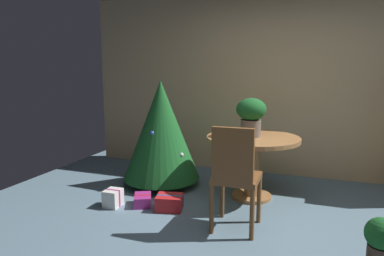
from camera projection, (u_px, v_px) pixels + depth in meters
name	position (u px, v px, depth m)	size (l,w,h in m)	color
ground_plane	(260.00, 244.00, 3.06)	(6.60, 6.60, 0.00)	slate
back_wall_panel	(288.00, 84.00, 4.88)	(6.00, 0.10, 2.60)	tan
round_dining_table	(253.00, 152.00, 4.06)	(1.08, 1.08, 0.74)	#9E6B3D
flower_vase	(251.00, 114.00, 4.00)	(0.35, 0.35, 0.45)	#665B51
wooden_chair_near	(235.00, 173.00, 3.20)	(0.42, 0.43, 1.01)	brown
holiday_tree	(161.00, 130.00, 4.50)	(1.00, 1.00, 1.38)	brown
gift_box_purple	(143.00, 200.00, 3.91)	(0.28, 0.31, 0.12)	#9E287A
gift_box_cream	(113.00, 198.00, 3.88)	(0.17, 0.20, 0.19)	silver
gift_box_red	(169.00, 202.00, 3.79)	(0.32, 0.29, 0.16)	red
potted_plant	(381.00, 239.00, 2.70)	(0.25, 0.25, 0.38)	#4C382D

